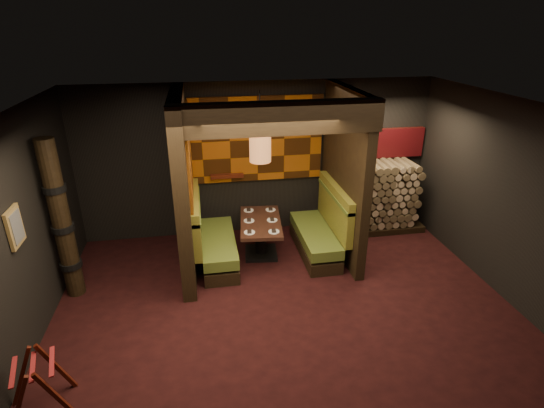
{
  "coord_description": "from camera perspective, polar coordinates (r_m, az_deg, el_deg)",
  "views": [
    {
      "loc": [
        -1.06,
        -4.71,
        3.81
      ],
      "look_at": [
        0.0,
        1.3,
        1.15
      ],
      "focal_mm": 28.0,
      "sensor_mm": 36.0,
      "label": 1
    }
  ],
  "objects": [
    {
      "name": "partition_right",
      "position": [
        7.23,
        9.66,
        3.97
      ],
      "size": [
        0.15,
        2.1,
        2.85
      ],
      "primitive_type": "cube",
      "color": "black",
      "rests_on": "floor"
    },
    {
      "name": "wall_left",
      "position": [
        5.72,
        -31.59,
        -4.89
      ],
      "size": [
        0.02,
        5.5,
        2.85
      ],
      "primitive_type": "cube",
      "color": "black",
      "rests_on": "ground"
    },
    {
      "name": "ceiling",
      "position": [
        4.92,
        2.7,
        12.39
      ],
      "size": [
        6.5,
        5.5,
        0.02
      ],
      "primitive_type": "cube",
      "color": "black",
      "rests_on": "ground"
    },
    {
      "name": "tapa_side_panel",
      "position": [
        6.82,
        -11.08,
        6.42
      ],
      "size": [
        0.04,
        1.85,
        1.45
      ],
      "primitive_type": "cube",
      "color": "#AC540F",
      "rests_on": "partition_left"
    },
    {
      "name": "lacquer_shelf",
      "position": [
        7.83,
        -6.07,
        3.79
      ],
      "size": [
        0.6,
        0.12,
        0.07
      ],
      "primitive_type": "cube",
      "color": "#541C0E",
      "rests_on": "wall_back"
    },
    {
      "name": "luggage_rack",
      "position": [
        5.32,
        -28.96,
        -20.41
      ],
      "size": [
        0.78,
        0.63,
        0.74
      ],
      "color": "#3F1007",
      "rests_on": "floor"
    },
    {
      "name": "place_settings",
      "position": [
        7.22,
        -1.54,
        -2.19
      ],
      "size": [
        0.67,
        1.08,
        0.03
      ],
      "color": "white",
      "rests_on": "dining_table"
    },
    {
      "name": "firewood_stack",
      "position": [
        8.41,
        14.23,
        0.97
      ],
      "size": [
        1.73,
        0.7,
        1.36
      ],
      "color": "black",
      "rests_on": "floor"
    },
    {
      "name": "totem_column",
      "position": [
        6.68,
        -26.43,
        -2.21
      ],
      "size": [
        0.31,
        0.31,
        2.4
      ],
      "color": "black",
      "rests_on": "floor"
    },
    {
      "name": "bay_front_post",
      "position": [
        7.49,
        9.67,
        4.66
      ],
      "size": [
        0.08,
        0.08,
        2.85
      ],
      "primitive_type": "cube",
      "color": "black",
      "rests_on": "floor"
    },
    {
      "name": "wall_right",
      "position": [
        6.82,
        30.25,
        -0.28
      ],
      "size": [
        0.02,
        5.5,
        2.85
      ],
      "primitive_type": "cube",
      "color": "black",
      "rests_on": "ground"
    },
    {
      "name": "wall_front",
      "position": [
        3.26,
        13.77,
        -24.44
      ],
      "size": [
        6.5,
        0.02,
        2.85
      ],
      "primitive_type": "cube",
      "color": "black",
      "rests_on": "ground"
    },
    {
      "name": "tapa_back_panel",
      "position": [
        7.75,
        -2.02,
        8.67
      ],
      "size": [
        2.4,
        0.06,
        1.55
      ],
      "primitive_type": "cube",
      "color": "#AC540F",
      "rests_on": "wall_back"
    },
    {
      "name": "framed_picture",
      "position": [
        5.71,
        -31.27,
        -2.67
      ],
      "size": [
        0.05,
        0.36,
        0.46
      ],
      "color": "olive",
      "rests_on": "wall_left"
    },
    {
      "name": "booth_bench_right",
      "position": [
        7.48,
        6.58,
        -3.71
      ],
      "size": [
        0.68,
        1.6,
        1.14
      ],
      "color": "black",
      "rests_on": "floor"
    },
    {
      "name": "floor",
      "position": [
        6.16,
        2.18,
        -14.83
      ],
      "size": [
        6.5,
        5.5,
        0.02
      ],
      "primitive_type": "cube",
      "color": "black",
      "rests_on": "ground"
    },
    {
      "name": "partition_left",
      "position": [
        6.8,
        -11.82,
        2.5
      ],
      "size": [
        0.2,
        2.2,
        2.85
      ],
      "primitive_type": "cube",
      "color": "black",
      "rests_on": "floor"
    },
    {
      "name": "header_beam",
      "position": [
        5.63,
        0.83,
        11.46
      ],
      "size": [
        2.85,
        0.18,
        0.44
      ],
      "primitive_type": "cube",
      "color": "black",
      "rests_on": "partition_left"
    },
    {
      "name": "dining_table",
      "position": [
        7.33,
        -1.52,
        -3.9
      ],
      "size": [
        0.81,
        1.32,
        0.66
      ],
      "color": "black",
      "rests_on": "floor"
    },
    {
      "name": "booth_bench_left",
      "position": [
        7.22,
        -8.06,
        -4.9
      ],
      "size": [
        0.68,
        1.6,
        1.14
      ],
      "color": "black",
      "rests_on": "floor"
    },
    {
      "name": "mosaic_header",
      "position": [
        8.39,
        13.99,
        7.9
      ],
      "size": [
        1.83,
        0.1,
        0.56
      ],
      "primitive_type": "cube",
      "color": "maroon",
      "rests_on": "wall_back"
    },
    {
      "name": "pendant_lamp",
      "position": [
        6.72,
        -1.6,
        7.6
      ],
      "size": [
        0.34,
        0.34,
        1.11
      ],
      "color": "#9B592D",
      "rests_on": "ceiling"
    },
    {
      "name": "wall_back",
      "position": [
        7.91,
        -1.85,
        6.0
      ],
      "size": [
        6.5,
        0.02,
        2.85
      ],
      "primitive_type": "cube",
      "color": "black",
      "rests_on": "ground"
    }
  ]
}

